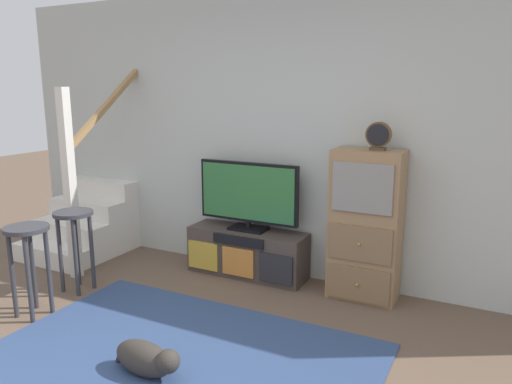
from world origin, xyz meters
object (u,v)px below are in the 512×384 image
bar_stool_near (28,250)px  desk_clock (378,136)px  television (248,194)px  bar_stool_far (75,232)px  dog (147,359)px  media_console (247,253)px  side_cabinet (366,226)px

bar_stool_near → desk_clock: bearing=33.4°
television → bar_stool_far: television is taller
dog → media_console: bearing=97.5°
side_cabinet → bar_stool_near: side_cabinet is taller
television → bar_stool_near: bearing=-125.6°
desk_clock → dog: desk_clock is taller
media_console → television: 0.58m
television → bar_stool_far: 1.60m
side_cabinet → desk_clock: size_ratio=5.63×
bar_stool_near → dog: (1.36, -0.25, -0.43)m
side_cabinet → bar_stool_near: 2.74m
desk_clock → dog: size_ratio=0.42×
desk_clock → media_console: bearing=179.8°
media_console → desk_clock: size_ratio=5.07×
desk_clock → bar_stool_far: 2.74m
side_cabinet → bar_stool_near: bearing=-145.5°
side_cabinet → television: bearing=179.3°
bar_stool_far → dog: bar_stool_far is taller
bar_stool_near → bar_stool_far: (-0.07, 0.52, -0.01)m
desk_clock → bar_stool_far: desk_clock is taller
media_console → television: (-0.00, 0.02, 0.58)m
bar_stool_near → dog: bearing=-10.6°
bar_stool_far → dog: size_ratio=1.35×
desk_clock → dog: (-0.97, -1.79, -1.29)m
side_cabinet → bar_stool_far: 2.54m
side_cabinet → dog: size_ratio=2.38×
television → desk_clock: bearing=-1.4°
bar_stool_near → dog: 1.45m
media_console → dog: 1.81m
side_cabinet → desk_clock: (0.07, -0.01, 0.76)m
desk_clock → bar_stool_near: bearing=-146.6°
side_cabinet → bar_stool_far: size_ratio=1.77×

